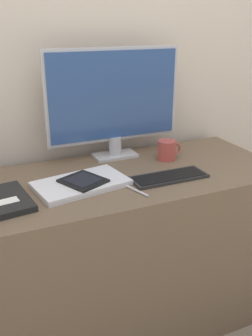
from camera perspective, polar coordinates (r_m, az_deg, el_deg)
The scene contains 9 objects.
wall_back at distance 1.74m, azimuth -6.32°, elevation 17.16°, with size 3.60×0.05×2.40m.
desk at distance 1.70m, azimuth -1.36°, elevation -12.87°, with size 1.40×0.57×0.74m.
monitor at distance 1.66m, azimuth -1.81°, elevation 10.27°, with size 0.61×0.11×0.48m.
keyboard at distance 1.50m, azimuth 6.54°, elevation -1.36°, with size 0.31×0.12×0.01m.
laptop at distance 1.43m, azimuth -6.86°, elevation -2.39°, with size 0.37×0.25×0.02m.
ereader at distance 1.42m, azimuth -6.55°, elevation -1.92°, with size 0.19×0.19×0.01m.
notebook at distance 1.36m, azimuth -18.10°, elevation -4.68°, with size 0.19×0.26×0.02m.
coffee_mug at distance 1.69m, azimuth 6.27°, elevation 2.73°, with size 0.11×0.08×0.09m.
pen at distance 1.38m, azimuth 1.38°, elevation -3.36°, with size 0.05×0.14×0.01m.
Camera 1 is at (-0.53, -1.07, 1.34)m, focal length 40.00 mm.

